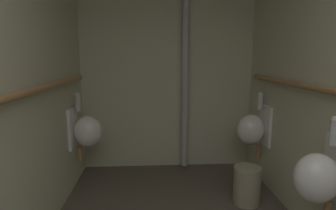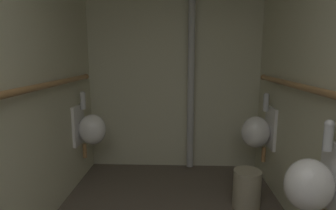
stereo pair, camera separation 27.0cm
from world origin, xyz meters
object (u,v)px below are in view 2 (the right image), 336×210
Objects in this scene: waste_bin at (247,189)px; urinal_right_mid at (312,183)px; urinal_right_far at (258,131)px; standpipe_back_wall at (191,64)px; urinal_left_mid at (90,128)px.

urinal_right_mid is at bearing -75.51° from waste_bin.
urinal_right_mid is at bearing -90.00° from urinal_right_far.
urinal_left_mid is at bearing -159.49° from standpipe_back_wall.
urinal_right_mid is at bearing -34.66° from urinal_left_mid.
urinal_right_far is at bearing -1.11° from urinal_left_mid.
urinal_right_far is (0.00, 1.23, 0.00)m from urinal_right_mid.
standpipe_back_wall is at bearing 147.01° from urinal_right_far.
waste_bin is at bearing -61.02° from standpipe_back_wall.
standpipe_back_wall is 7.12× the size of waste_bin.
urinal_left_mid is at bearing 178.89° from urinal_right_far.
waste_bin is at bearing -16.59° from urinal_left_mid.
standpipe_back_wall is (1.12, 0.42, 0.70)m from urinal_left_mid.
standpipe_back_wall reaches higher than urinal_right_far.
urinal_left_mid is 1.83m from urinal_right_far.
urinal_right_far is (1.82, -0.04, 0.00)m from urinal_left_mid.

